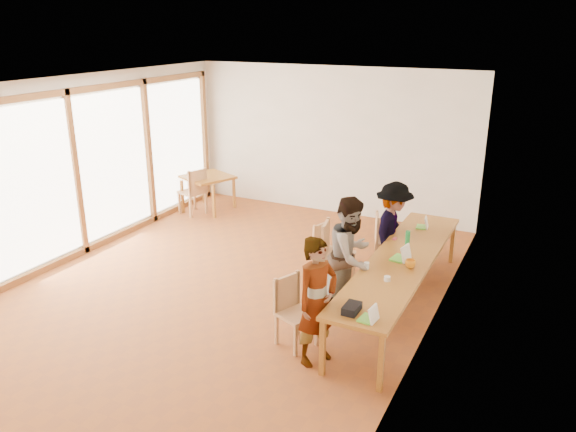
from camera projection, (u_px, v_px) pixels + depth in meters
ground at (229, 286)px, 8.54m from camera, size 8.00×8.00×0.00m
wall_back at (331, 141)px, 11.43m from camera, size 6.00×0.10×3.00m
wall_right at (436, 222)px, 6.79m from camera, size 0.10×8.00×3.00m
window_wall at (75, 169)px, 9.29m from camera, size 0.10×8.00×3.00m
ceiling at (222, 83)px, 7.55m from camera, size 6.00×8.00×0.04m
communal_table at (402, 262)px, 7.65m from camera, size 0.80×4.00×0.75m
side_table at (208, 180)px, 11.77m from camera, size 0.90×0.90×0.75m
chair_near at (292, 303)px, 6.87m from camera, size 0.54×0.54×0.47m
chair_mid at (332, 247)px, 8.39m from camera, size 0.55×0.55×0.53m
chair_far at (325, 244)px, 8.80m from camera, size 0.47×0.47×0.44m
chair_empty at (382, 234)px, 9.14m from camera, size 0.52×0.52×0.46m
chair_spare at (195, 187)px, 11.50m from camera, size 0.58×0.58×0.52m
person_near at (317, 301)px, 6.41m from camera, size 0.57×0.67×1.55m
person_mid at (351, 256)px, 7.50m from camera, size 0.75×0.90×1.66m
person_far at (393, 231)px, 8.56m from camera, size 0.59×1.01×1.55m
laptop_near at (370, 316)px, 6.03m from camera, size 0.20×0.23×0.18m
laptop_mid at (403, 256)px, 7.56m from camera, size 0.26×0.29×0.22m
laptop_far at (424, 225)px, 8.76m from camera, size 0.21×0.23×0.18m
yellow_mug at (410, 264)px, 7.33m from camera, size 0.17×0.17×0.11m
green_bottle at (407, 240)px, 7.89m from camera, size 0.07×0.07×0.28m
clear_glass at (366, 266)px, 7.30m from camera, size 0.07×0.07×0.09m
condiment_cup at (387, 279)px, 6.96m from camera, size 0.08×0.08×0.06m
pink_phone at (395, 239)px, 8.31m from camera, size 0.05×0.10×0.01m
black_pouch at (352, 308)px, 6.21m from camera, size 0.16×0.26×0.09m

